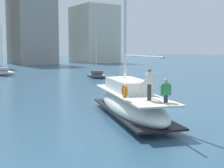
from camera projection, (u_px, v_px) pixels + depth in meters
ground_plane at (138, 112)px, 19.98m from camera, size 400.00×400.00×0.00m
main_sailboat at (130, 102)px, 18.09m from camera, size 5.34×9.86×12.39m
moored_sloop_near at (98, 75)px, 43.04m from camera, size 2.42×4.11×5.94m
moored_cutter_left at (0, 72)px, 47.57m from camera, size 4.47×4.63×7.61m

